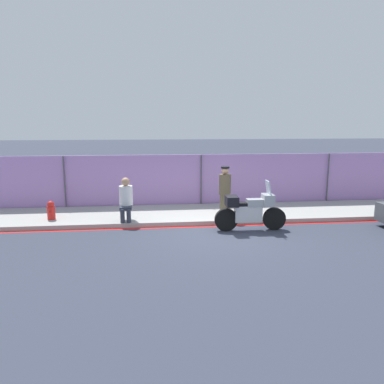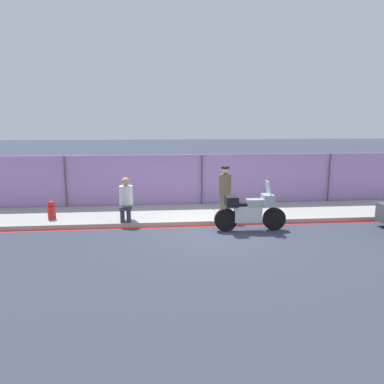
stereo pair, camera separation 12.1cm
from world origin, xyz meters
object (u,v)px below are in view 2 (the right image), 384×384
(motorcycle, at_px, (250,211))
(officer_standing, at_px, (225,190))
(person_seated_on_curb, at_px, (126,197))
(fire_hydrant, at_px, (52,210))

(motorcycle, distance_m, officer_standing, 1.64)
(person_seated_on_curb, bearing_deg, motorcycle, -16.82)
(officer_standing, distance_m, person_seated_on_curb, 3.34)
(officer_standing, distance_m, fire_hydrant, 5.80)
(officer_standing, relative_size, person_seated_on_curb, 1.20)
(fire_hydrant, bearing_deg, motorcycle, -13.28)
(officer_standing, relative_size, fire_hydrant, 2.72)
(motorcycle, height_order, officer_standing, officer_standing)
(motorcycle, relative_size, officer_standing, 1.33)
(fire_hydrant, bearing_deg, person_seated_on_curb, -7.58)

